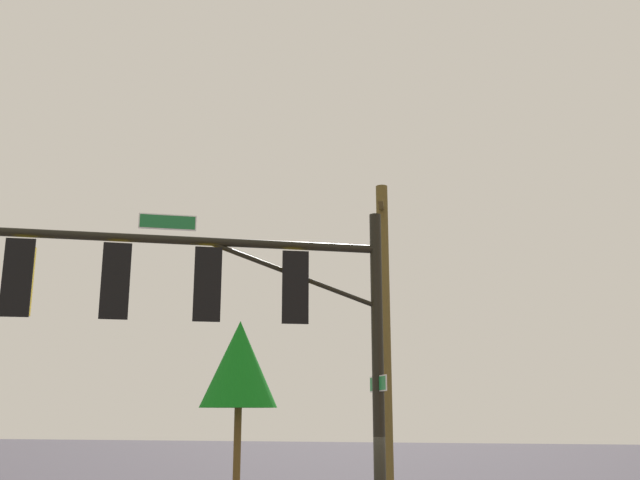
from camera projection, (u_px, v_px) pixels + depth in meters
signal_pole_assembly at (217, 309)px, 11.64m from camera, size 6.16×3.15×6.29m
utility_pole at (385, 349)px, 17.09m from camera, size 0.29×1.80×8.47m
tree_near at (239, 364)px, 25.00m from camera, size 2.71×2.71×6.06m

